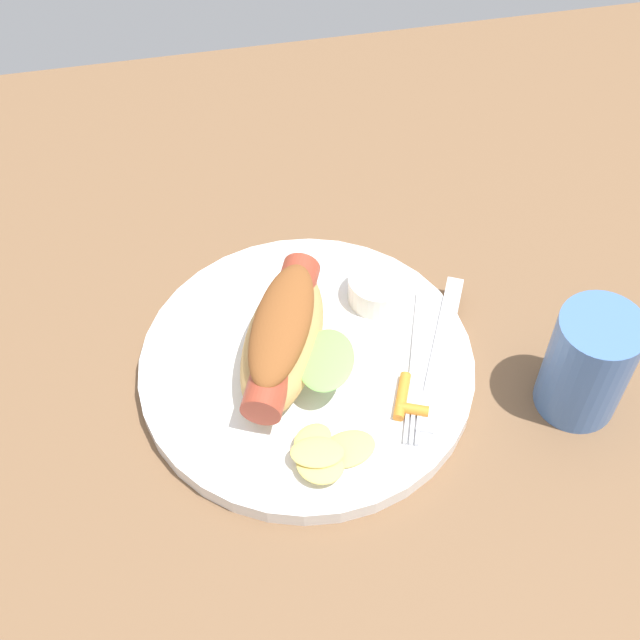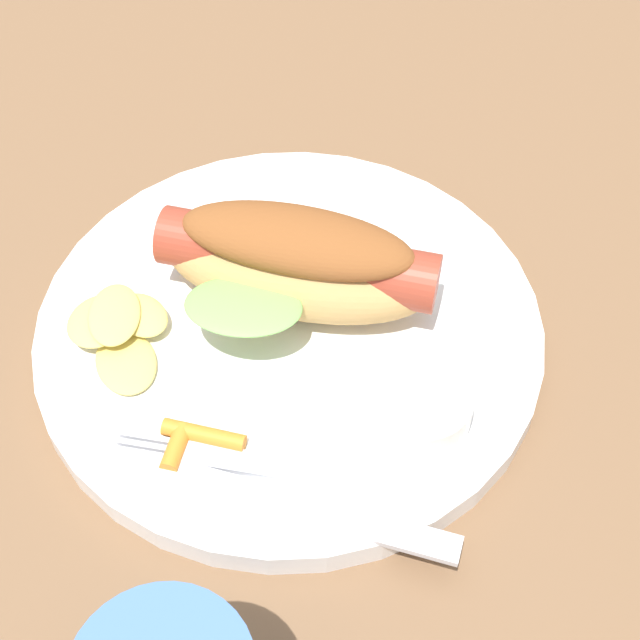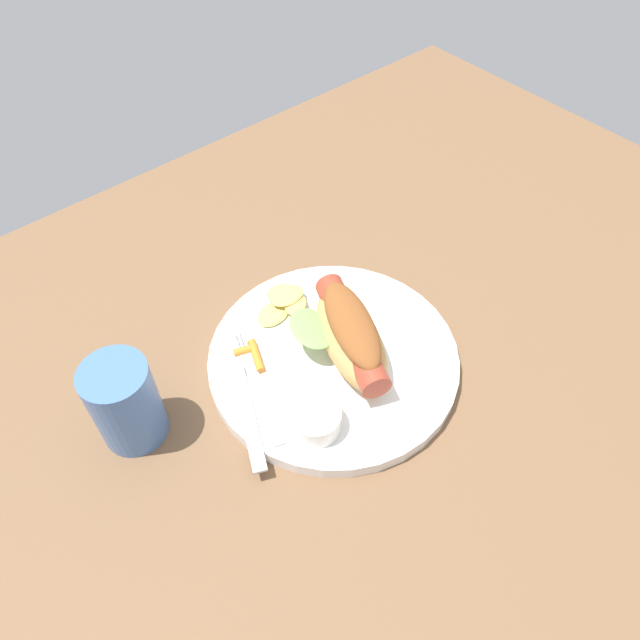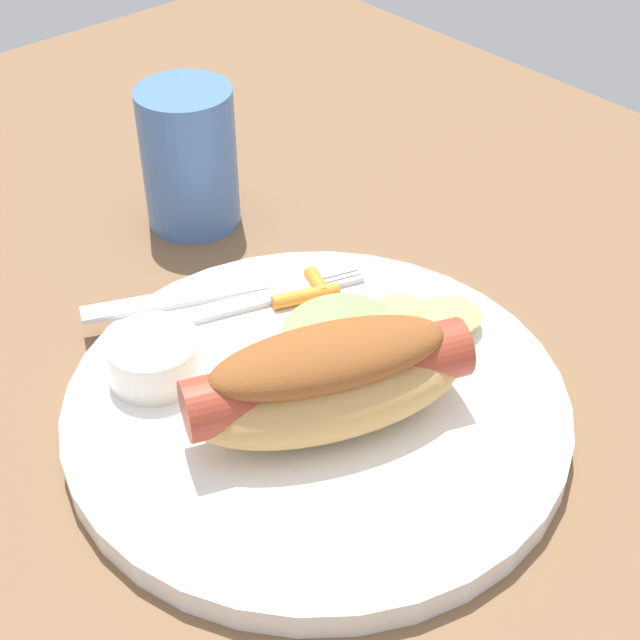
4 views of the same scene
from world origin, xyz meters
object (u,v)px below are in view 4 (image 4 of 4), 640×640
(chips_pile, at_px, (434,317))
(fork, at_px, (242,304))
(knife, at_px, (212,293))
(hot_dog, at_px, (329,379))
(sauce_ramekin, at_px, (154,358))
(plate, at_px, (317,408))
(carrot_garnish, at_px, (310,291))
(drinking_cup, at_px, (189,158))

(chips_pile, bearing_deg, fork, 38.73)
(knife, relative_size, chips_pile, 2.20)
(hot_dog, xyz_separation_m, fork, (0.11, -0.02, -0.03))
(knife, bearing_deg, sauce_ramekin, -125.46)
(hot_dog, relative_size, sauce_ramekin, 3.05)
(sauce_ramekin, xyz_separation_m, chips_pile, (-0.07, -0.14, -0.00))
(plate, xyz_separation_m, chips_pile, (-0.00, -0.09, 0.02))
(carrot_garnish, relative_size, drinking_cup, 0.44)
(sauce_ramekin, bearing_deg, hot_dog, -151.46)
(plate, relative_size, fork, 1.87)
(knife, bearing_deg, carrot_garnish, -18.08)
(plate, height_order, sauce_ramekin, sauce_ramekin)
(sauce_ramekin, bearing_deg, drinking_cup, -42.08)
(sauce_ramekin, relative_size, knife, 0.33)
(knife, height_order, chips_pile, chips_pile)
(hot_dog, height_order, drinking_cup, drinking_cup)
(plate, distance_m, carrot_garnish, 0.09)
(hot_dog, height_order, sauce_ramekin, hot_dog)
(knife, xyz_separation_m, chips_pile, (-0.11, -0.08, 0.01))
(fork, xyz_separation_m, drinking_cup, (0.12, -0.05, 0.03))
(sauce_ramekin, height_order, chips_pile, sauce_ramekin)
(hot_dog, bearing_deg, knife, 104.00)
(sauce_ramekin, relative_size, chips_pile, 0.72)
(carrot_garnish, height_order, drinking_cup, drinking_cup)
(plate, relative_size, sauce_ramekin, 5.29)
(hot_dog, height_order, chips_pile, hot_dog)
(chips_pile, bearing_deg, drinking_cup, 6.29)
(fork, distance_m, drinking_cup, 0.13)
(carrot_garnish, bearing_deg, chips_pile, -153.78)
(knife, distance_m, drinking_cup, 0.12)
(carrot_garnish, bearing_deg, plate, 141.23)
(hot_dog, distance_m, knife, 0.13)
(plate, bearing_deg, hot_dog, 159.14)
(plate, bearing_deg, drinking_cup, -17.92)
(knife, relative_size, carrot_garnish, 3.67)
(fork, height_order, drinking_cup, drinking_cup)
(drinking_cup, bearing_deg, sauce_ramekin, 137.92)
(hot_dog, relative_size, fork, 1.08)
(plate, height_order, knife, knife)
(plate, xyz_separation_m, drinking_cup, (0.21, -0.07, 0.04))
(knife, bearing_deg, chips_pile, -29.83)
(plate, bearing_deg, fork, -11.39)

